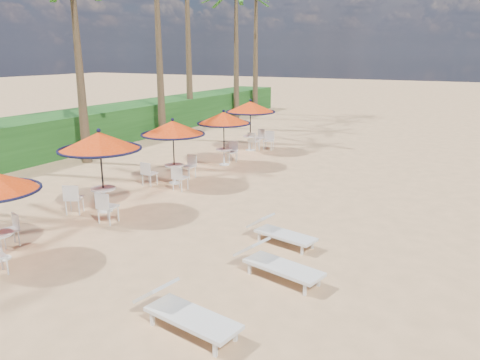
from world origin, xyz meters
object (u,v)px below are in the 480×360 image
object	(u,v)px
station_2	(173,136)
station_4	(252,113)
station_1	(99,149)
lounger_mid	(275,262)
lounger_far	(279,232)
lounger_near	(183,311)
station_3	(225,123)

from	to	relation	value
station_2	station_4	bearing A→B (deg)	91.58
station_1	lounger_mid	xyz separation A→B (m)	(6.32, -1.46, -1.60)
station_4	lounger_far	bearing A→B (deg)	-60.17
lounger_near	lounger_far	xyz separation A→B (m)	(-0.04, 4.30, -0.04)
station_4	lounger_far	world-z (taller)	station_4
station_4	lounger_mid	bearing A→B (deg)	-61.42
station_3	lounger_mid	size ratio (longest dim) A/B	1.12
station_2	lounger_mid	xyz separation A→B (m)	(6.30, -5.11, -1.43)
station_2	station_4	world-z (taller)	station_4
station_3	lounger_near	bearing A→B (deg)	-63.68
lounger_mid	lounger_near	bearing A→B (deg)	-90.64
station_3	lounger_near	distance (m)	12.56
station_3	lounger_far	size ratio (longest dim) A/B	1.23
lounger_near	station_4	bearing A→B (deg)	121.50
lounger_near	lounger_far	bearing A→B (deg)	99.94
station_4	lounger_far	distance (m)	11.80
lounger_far	lounger_near	bearing A→B (deg)	-77.24
lounger_mid	station_3	bearing A→B (deg)	138.65
station_2	lounger_far	size ratio (longest dim) A/B	1.26
station_3	lounger_far	xyz separation A→B (m)	(5.49, -6.88, -1.50)
station_4	lounger_mid	size ratio (longest dim) A/B	1.18
lounger_near	station_1	bearing A→B (deg)	154.27
lounger_mid	station_4	bearing A→B (deg)	131.74
station_1	station_2	bearing A→B (deg)	89.63
station_4	station_2	bearing A→B (deg)	-88.42
station_2	lounger_far	xyz separation A→B (m)	(5.63, -3.36, -1.46)
station_2	station_4	size ratio (longest dim) A/B	0.96
station_2	lounger_far	bearing A→B (deg)	-30.81
lounger_near	lounger_mid	distance (m)	2.63
station_1	lounger_far	bearing A→B (deg)	2.92
station_2	station_4	xyz separation A→B (m)	(-0.19, 6.79, 0.07)
station_3	lounger_far	bearing A→B (deg)	-51.40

